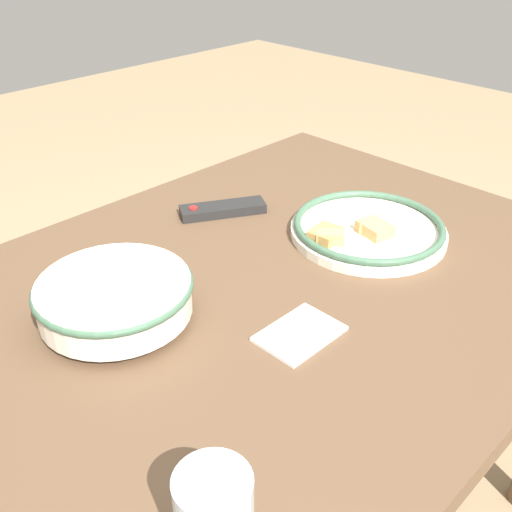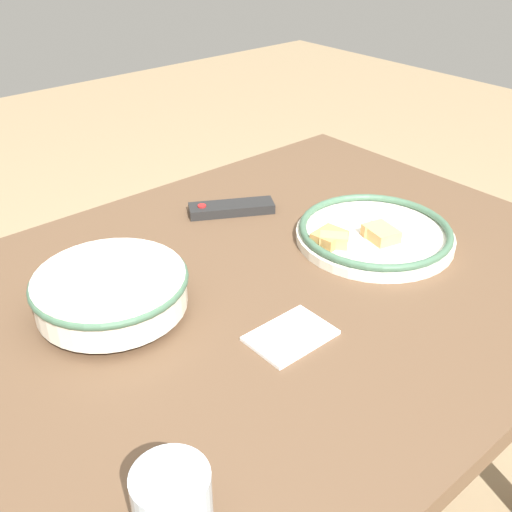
% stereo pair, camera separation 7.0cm
% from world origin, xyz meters
% --- Properties ---
extents(dining_table, '(1.21, 0.91, 0.75)m').
position_xyz_m(dining_table, '(0.00, 0.00, 0.66)').
color(dining_table, brown).
rests_on(dining_table, ground_plane).
extents(noodle_bowl, '(0.25, 0.25, 0.07)m').
position_xyz_m(noodle_bowl, '(-0.25, 0.09, 0.79)').
color(noodle_bowl, silver).
rests_on(noodle_bowl, dining_table).
extents(food_plate, '(0.30, 0.30, 0.04)m').
position_xyz_m(food_plate, '(0.24, -0.03, 0.77)').
color(food_plate, silver).
rests_on(food_plate, dining_table).
extents(tv_remote, '(0.18, 0.13, 0.02)m').
position_xyz_m(tv_remote, '(0.11, 0.24, 0.76)').
color(tv_remote, black).
rests_on(tv_remote, dining_table).
extents(drinking_glass, '(0.08, 0.08, 0.11)m').
position_xyz_m(drinking_glass, '(-0.41, -0.31, 0.80)').
color(drinking_glass, silver).
rests_on(drinking_glass, dining_table).
extents(folded_napkin, '(0.13, 0.09, 0.01)m').
position_xyz_m(folded_napkin, '(-0.08, -0.14, 0.75)').
color(folded_napkin, white).
rests_on(folded_napkin, dining_table).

